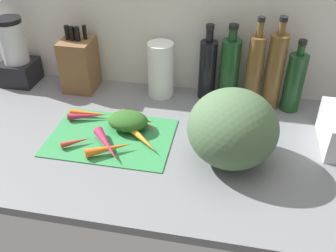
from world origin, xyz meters
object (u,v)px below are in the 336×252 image
Objects in this scene: carrot_3 at (143,139)px; bottle_4 at (294,82)px; carrot_0 at (90,113)px; carrot_1 at (107,144)px; carrot_6 at (76,142)px; bottle_2 at (254,71)px; carrot_2 at (109,148)px; carrot_4 at (86,116)px; blender_appliance at (16,56)px; paper_towel_roll at (161,70)px; bottle_0 at (208,68)px; bottle_3 at (274,71)px; carrot_5 at (138,120)px; carrot_7 at (139,121)px; cutting_board at (111,137)px; knife_block at (79,64)px; bottle_1 at (229,70)px; winter_squash at (233,128)px.

bottle_4 is (49.94, 32.98, 9.56)cm from carrot_3.
carrot_0 is 0.87× the size of carrot_1.
bottle_2 is (56.71, 38.16, 12.96)cm from carrot_6.
carrot_2 is (1.43, -1.76, -0.18)cm from carrot_1.
blender_appliance is (-38.55, 22.98, 10.19)cm from carrot_4.
carrot_1 is 0.78× the size of paper_towel_roll.
paper_towel_roll is at bearing 62.19° from carrot_6.
bottle_0 is 0.86× the size of bottle_2.
bottle_2 reaches higher than bottle_4.
bottle_3 reaches higher than blender_appliance.
paper_towel_roll reaches higher than carrot_6.
bottle_4 is at bearing -0.40° from bottle_2.
carrot_2 is at bearing -143.66° from carrot_3.
bottle_4 reaches higher than carrot_4.
carrot_2 is 0.56× the size of blender_appliance.
carrot_7 is (0.31, -0.09, -0.21)cm from carrot_5.
bottle_2 is at bearing 19.67° from carrot_0.
paper_towel_roll is 43.53cm from bottle_3.
blender_appliance is at bearing -179.70° from bottle_3.
carrot_0 is 0.43× the size of bottle_2.
carrot_6 is 81.85cm from bottle_4.
carrot_0 is at bearing -164.22° from bottle_4.
blender_appliance is (-58.46, 22.40, 10.17)cm from carrot_7.
carrot_5 reaches higher than cutting_board.
knife_block is (-11.38, 20.93, 9.10)cm from carrot_0.
knife_block reaches higher than carrot_6.
carrot_0 is 0.50× the size of bottle_0.
bottle_0 is (26.76, 43.34, 10.22)cm from carrot_2.
carrot_7 reaches higher than cutting_board.
paper_towel_roll is at bearing 78.46° from carrot_2.
carrot_1 is 72.50cm from bottle_4.
bottle_0 reaches higher than paper_towel_roll.
carrot_4 is 0.47× the size of blender_appliance.
carrot_0 is 0.48× the size of bottle_1.
blender_appliance is (-91.66, 35.06, 0.13)cm from winter_squash.
carrot_7 is 59.31cm from bottle_4.
carrot_6 is 63.52cm from bottle_1.
carrot_6 is at bearing -146.06° from bottle_2.
carrot_0 is 2.30cm from carrot_4.
bottle_1 reaches higher than cutting_board.
carrot_3 is at bearing -22.63° from carrot_4.
carrot_4 is 50.06cm from bottle_0.
bottle_4 is at bearing -4.31° from bottle_3.
paper_towel_roll is at bearing -177.44° from bottle_1.
paper_towel_roll is (61.50, 1.25, -1.14)cm from blender_appliance.
winter_squash is at bearing -72.88° from bottle_0.
carrot_1 is at bearing -49.41° from carrot_4.
winter_squash is 0.79× the size of bottle_2.
carrot_4 is (-13.09, 15.28, -0.39)cm from carrot_1.
paper_towel_roll reaches higher than carrot_7.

